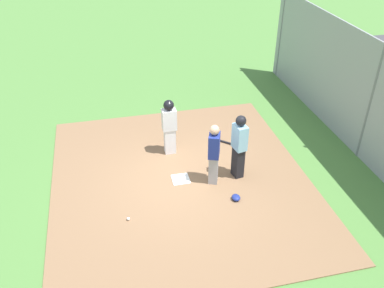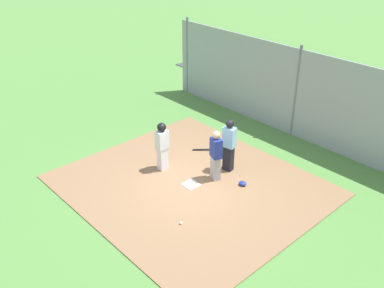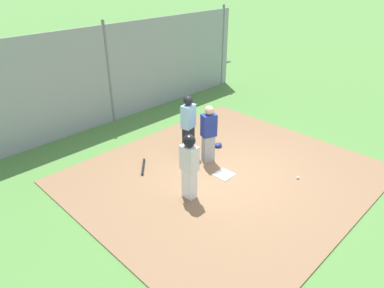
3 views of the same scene
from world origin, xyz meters
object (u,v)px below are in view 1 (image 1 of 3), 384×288
home_plate (181,179)px  umpire (239,145)px  runner (169,124)px  baseball (128,219)px  catcher_mask (236,198)px  catcher (214,153)px  baseball_bat (232,144)px

home_plate → umpire: size_ratio=0.25×
runner → baseball: 2.98m
umpire → catcher_mask: (-0.91, 0.33, -0.86)m
home_plate → runner: bearing=1.3°
home_plate → catcher: 1.17m
catcher → baseball_bat: 1.96m
runner → baseball_bat: size_ratio=2.04×
catcher_mask → baseball_bat: bearing=-15.3°
runner → baseball: (-2.47, 1.41, -0.88)m
home_plate → catcher_mask: catcher_mask is taller
umpire → baseball_bat: umpire is taller
catcher → baseball: bearing=43.6°
umpire → baseball: size_ratio=23.54×
umpire → baseball_bat: bearing=-112.7°
home_plate → baseball: baseball is taller
baseball_bat → baseball: 4.02m
catcher_mask → baseball: size_ratio=3.24×
runner → baseball: bearing=-30.7°
baseball_bat → catcher_mask: size_ratio=3.29×
catcher → baseball: (-0.94, 2.23, -0.81)m
home_plate → umpire: (-0.15, -1.46, 0.91)m
baseball_bat → baseball: baseball is taller
home_plate → baseball_bat: baseball_bat is taller
runner → catcher_mask: runner is taller
baseball → catcher: bearing=-67.1°
catcher → catcher_mask: (-0.82, -0.34, -0.78)m
runner → baseball: runner is taller
catcher → umpire: size_ratio=0.93×
runner → baseball_bat: bearing=87.9°
umpire → baseball_bat: 1.69m
umpire → baseball_bat: (1.40, -0.30, -0.89)m
catcher → home_plate: bearing=3.7°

